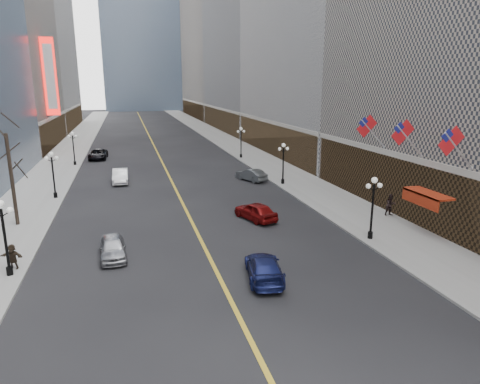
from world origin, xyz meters
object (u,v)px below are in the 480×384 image
streetlamp_west_2 (53,170)px  car_nb_far (98,154)px  car_sb_near (264,268)px  car_sb_mid (256,211)px  streetlamp_east_2 (283,159)px  streetlamp_west_1 (4,230)px  car_sb_far (251,175)px  streetlamp_east_1 (373,202)px  streetlamp_east_3 (241,139)px  car_nb_mid (120,176)px  streetlamp_west_3 (73,145)px  car_nb_near (113,247)px

streetlamp_west_2 → car_nb_far: streetlamp_west_2 is taller
car_sb_near → car_sb_mid: (2.75, 10.74, 0.06)m
streetlamp_east_2 → streetlamp_west_1: 29.68m
streetlamp_west_2 → car_sb_near: 26.31m
car_nb_far → car_sb_far: car_nb_far is taller
streetlamp_east_1 → streetlamp_west_2: 29.68m
car_sb_far → streetlamp_east_1: bearing=74.2°
streetlamp_east_3 → car_sb_far: streetlamp_east_3 is taller
streetlamp_west_2 → car_nb_mid: size_ratio=0.95×
streetlamp_east_1 → car_nb_mid: bearing=126.4°
streetlamp_west_1 → streetlamp_west_3: (0.00, 36.00, 0.00)m
streetlamp_west_2 → car_nb_mid: bearing=43.3°
car_nb_mid → car_nb_far: bearing=101.8°
car_nb_near → car_nb_mid: 22.28m
streetlamp_west_3 → car_nb_far: 5.89m
car_nb_near → car_sb_near: car_nb_near is taller
car_nb_mid → car_sb_mid: bearing=-56.6°
streetlamp_east_2 → streetlamp_west_3: 29.68m
streetlamp_east_1 → streetlamp_east_2: bearing=90.0°
car_nb_near → car_sb_near: bearing=-36.0°
streetlamp_east_1 → car_nb_mid: (-17.49, 23.76, -2.12)m
streetlamp_east_2 → car_nb_far: (-20.80, 22.71, -2.16)m
streetlamp_west_3 → car_nb_far: size_ratio=0.84×
car_sb_near → car_sb_far: 25.72m
car_sb_near → streetlamp_west_2: bearing=-46.9°
streetlamp_east_3 → car_sb_near: bearing=-103.1°
car_nb_mid → streetlamp_west_3: bearing=117.3°
car_nb_near → car_nb_mid: size_ratio=0.86×
streetlamp_east_3 → car_sb_mid: size_ratio=1.03×
streetlamp_east_1 → streetlamp_west_1: bearing=180.0°
streetlamp_west_3 → car_nb_mid: 13.85m
streetlamp_west_1 → streetlamp_west_3: bearing=90.0°
streetlamp_east_3 → car_sb_near: 41.13m
streetlamp_east_3 → car_sb_far: 15.53m
streetlamp_west_3 → car_sb_far: streetlamp_west_3 is taller
streetlamp_west_2 → car_sb_near: bearing=-57.0°
streetlamp_east_3 → car_nb_near: bearing=-117.3°
streetlamp_west_2 → car_nb_mid: streetlamp_west_2 is taller
streetlamp_east_1 → streetlamp_east_3: size_ratio=1.00×
streetlamp_west_3 → car_sb_near: size_ratio=0.95×
streetlamp_east_2 → car_sb_mid: 13.22m
car_sb_far → streetlamp_east_2: bearing=110.7°
car_nb_mid → car_sb_near: 28.92m
streetlamp_east_2 → car_sb_near: size_ratio=0.95×
streetlamp_west_2 → streetlamp_west_3: 18.00m
streetlamp_east_2 → streetlamp_east_3: 18.00m
streetlamp_east_2 → streetlamp_east_1: bearing=-90.0°
streetlamp_west_1 → car_sb_far: size_ratio=1.06×
car_nb_mid → car_sb_far: size_ratio=1.11×
car_sb_mid → streetlamp_west_1: bearing=2.3°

